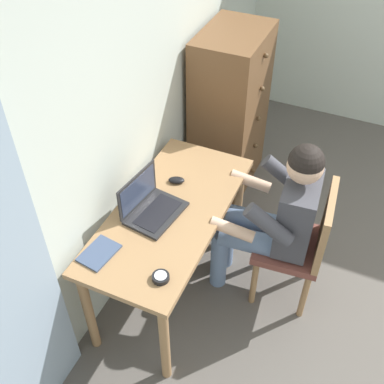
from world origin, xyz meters
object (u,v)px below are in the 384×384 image
object	(u,v)px
desk	(170,223)
chair	(302,241)
computer_mouse	(176,180)
notebook_pad	(99,253)
desk_clock	(161,277)
laptop	(150,205)
person_seated	(276,213)
dresser	(230,112)

from	to	relation	value
desk	chair	size ratio (longest dim) A/B	1.45
computer_mouse	notebook_pad	xyz separation A→B (m)	(-0.69, 0.13, -0.01)
desk_clock	notebook_pad	world-z (taller)	desk_clock
laptop	notebook_pad	distance (m)	0.41
desk	notebook_pad	bearing A→B (deg)	155.86
laptop	person_seated	bearing A→B (deg)	-63.48
desk	desk_clock	bearing A→B (deg)	-159.04
desk	laptop	distance (m)	0.19
computer_mouse	desk_clock	size ratio (longest dim) A/B	1.11
desk_clock	notebook_pad	bearing A→B (deg)	87.75
computer_mouse	chair	bearing A→B (deg)	-106.75
dresser	desk_clock	distance (m)	1.72
chair	dresser	bearing A→B (deg)	41.37
desk	laptop	world-z (taller)	laptop
desk	notebook_pad	world-z (taller)	notebook_pad
dresser	notebook_pad	bearing A→B (deg)	176.21
computer_mouse	dresser	bearing A→B (deg)	-19.12
desk_clock	dresser	bearing A→B (deg)	8.83
desk_clock	notebook_pad	xyz separation A→B (m)	(0.01, 0.38, -0.01)
notebook_pad	chair	bearing A→B (deg)	-44.12
computer_mouse	desk_clock	distance (m)	0.74
desk_clock	person_seated	bearing A→B (deg)	-27.80
desk	computer_mouse	size ratio (longest dim) A/B	12.82
dresser	laptop	world-z (taller)	dresser
person_seated	desk	bearing A→B (deg)	116.14
desk_clock	notebook_pad	size ratio (longest dim) A/B	0.43
laptop	desk_clock	size ratio (longest dim) A/B	4.12
chair	computer_mouse	distance (m)	0.85
dresser	chair	xyz separation A→B (m)	(-0.95, -0.84, -0.15)
person_seated	desk_clock	world-z (taller)	person_seated
chair	computer_mouse	xyz separation A→B (m)	(-0.05, 0.82, 0.25)
computer_mouse	person_seated	bearing A→B (deg)	-107.07
person_seated	computer_mouse	distance (m)	0.64
dresser	notebook_pad	size ratio (longest dim) A/B	6.15
laptop	dresser	bearing A→B (deg)	-0.41
computer_mouse	notebook_pad	distance (m)	0.70
chair	notebook_pad	distance (m)	1.22
dresser	computer_mouse	distance (m)	1.00
desk	dresser	size ratio (longest dim) A/B	0.99
laptop	desk_clock	distance (m)	0.49
dresser	chair	bearing A→B (deg)	-138.63
computer_mouse	notebook_pad	size ratio (longest dim) A/B	0.48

